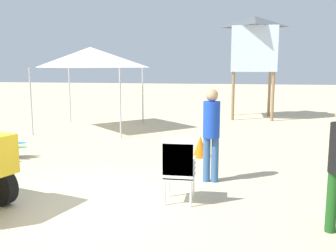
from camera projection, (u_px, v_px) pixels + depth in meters
name	position (u px, v px, depth m)	size (l,w,h in m)	color
ground	(66.00, 207.00, 6.09)	(80.00, 80.00, 0.00)	beige
stacked_plastic_chairs	(179.00, 165.00, 6.14)	(0.48, 0.48, 1.11)	white
lifeguard_near_center	(211.00, 129.00, 7.26)	(0.32, 0.32, 1.79)	#33598C
popup_canopy	(91.00, 57.00, 13.05)	(2.97, 2.97, 2.83)	#B2B2B7
lifeguard_tower	(254.00, 44.00, 15.80)	(1.98, 1.98, 4.21)	olive
traffic_cone_near	(200.00, 147.00, 9.34)	(0.36, 0.36, 0.52)	orange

